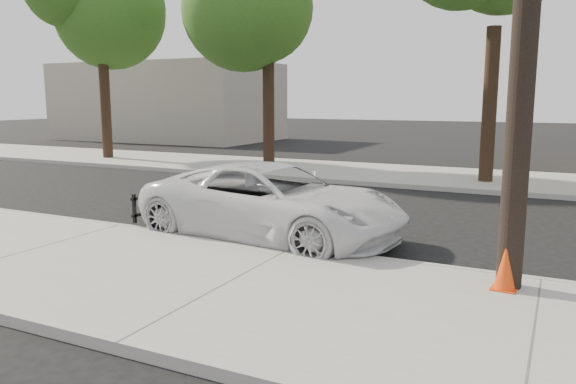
% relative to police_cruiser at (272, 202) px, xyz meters
% --- Properties ---
extents(ground, '(120.00, 120.00, 0.00)m').
position_rel_police_cruiser_xyz_m(ground, '(0.88, 1.24, -0.74)').
color(ground, black).
rests_on(ground, ground).
extents(near_sidewalk, '(90.00, 4.40, 0.15)m').
position_rel_police_cruiser_xyz_m(near_sidewalk, '(0.88, -3.06, -0.67)').
color(near_sidewalk, gray).
rests_on(near_sidewalk, ground).
extents(far_sidewalk, '(90.00, 5.00, 0.15)m').
position_rel_police_cruiser_xyz_m(far_sidewalk, '(0.88, 9.74, -0.67)').
color(far_sidewalk, gray).
rests_on(far_sidewalk, ground).
extents(curb_near, '(90.00, 0.12, 0.16)m').
position_rel_police_cruiser_xyz_m(curb_near, '(0.88, -0.86, -0.67)').
color(curb_near, '#9E9B93').
rests_on(curb_near, ground).
extents(building_far, '(14.00, 8.00, 5.00)m').
position_rel_police_cruiser_xyz_m(building_far, '(-19.12, 21.24, 1.76)').
color(building_far, gray).
rests_on(building_far, ground).
extents(tree_a, '(4.65, 4.50, 9.00)m').
position_rel_police_cruiser_xyz_m(tree_a, '(-12.92, 9.09, 5.79)').
color(tree_a, black).
rests_on(tree_a, far_sidewalk).
extents(tree_b, '(4.34, 4.20, 8.45)m').
position_rel_police_cruiser_xyz_m(tree_b, '(-4.93, 9.30, 5.41)').
color(tree_b, black).
rests_on(tree_b, far_sidewalk).
extents(police_cruiser, '(5.55, 2.99, 1.48)m').
position_rel_police_cruiser_xyz_m(police_cruiser, '(0.00, 0.00, 0.00)').
color(police_cruiser, silver).
rests_on(police_cruiser, ground).
extents(traffic_cone, '(0.36, 0.36, 0.64)m').
position_rel_police_cruiser_xyz_m(traffic_cone, '(4.44, -1.61, -0.28)').
color(traffic_cone, '#E43D0C').
rests_on(traffic_cone, near_sidewalk).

